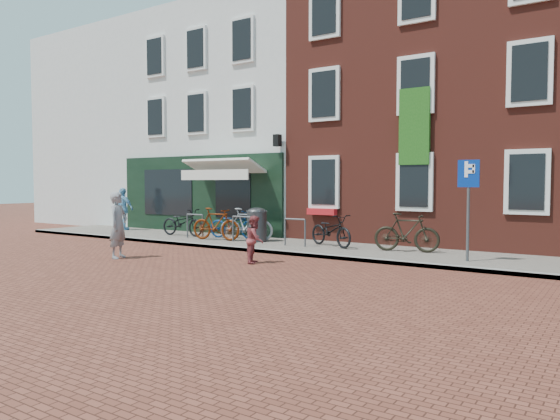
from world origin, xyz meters
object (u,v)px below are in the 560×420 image
Objects in this scene: parking_sign at (468,192)px; boy at (255,239)px; bicycle_3 at (246,224)px; bicycle_0 at (183,222)px; bicycle_2 at (234,224)px; bicycle_4 at (331,230)px; bicycle_5 at (407,232)px; litter_bin at (257,223)px; cafe_person at (123,209)px; woman at (118,225)px; bicycle_1 at (216,224)px.

boy is (-4.45, -2.53, -1.18)m from parking_sign.
parking_sign reaches higher than bicycle_3.
bicycle_2 is at bearing -83.00° from bicycle_0.
bicycle_4 is 1.03× the size of bicycle_5.
litter_bin is at bearing -113.25° from bicycle_2.
litter_bin is 6.84m from parking_sign.
bicycle_4 is at bearing -31.09° from boy.
cafe_person is 0.95× the size of bicycle_3.
litter_bin reaches higher than bicycle_4.
woman reaches higher than boy.
parking_sign reaches higher than cafe_person.
bicycle_4 is (3.81, -0.18, 0.00)m from bicycle_2.
bicycle_1 is at bearing 28.12° from boy.
bicycle_2 is (-7.91, 0.93, -1.19)m from parking_sign.
boy is 9.73m from cafe_person.
bicycle_5 is at bearing 2.38° from litter_bin.
boy is 0.66× the size of bicycle_1.
parking_sign is 1.38× the size of bicycle_1.
litter_bin is at bearing -34.49° from woman.
bicycle_1 is at bearing 178.83° from parking_sign.
boy is 4.89m from bicycle_2.
litter_bin is 3.21m from bicycle_0.
boy is at bearing -122.40° from bicycle_0.
bicycle_0 is (-9.93, 0.58, -1.19)m from parking_sign.
parking_sign is 1.38× the size of bicycle_5.
boy is at bearing 130.88° from bicycle_5.
bicycle_3 is 3.01m from bicycle_4.
bicycle_1 and bicycle_5 have the same top height.
parking_sign is 2.07× the size of boy.
bicycle_0 and bicycle_4 have the same top height.
bicycle_2 is (-3.46, 3.46, -0.01)m from boy.
parking_sign reaches higher than bicycle_5.
bicycle_4 is (3.94, 0.58, -0.05)m from bicycle_1.
parking_sign is at bearing -85.26° from boy.
litter_bin is 0.64× the size of bicycle_0.
bicycle_3 is at bearing 116.94° from bicycle_4.
boy is 4.49m from bicycle_1.
litter_bin is 4.66m from woman.
bicycle_4 is at bearing 2.44° from litter_bin.
boy is 0.66× the size of bicycle_5.
cafe_person is at bearing 112.48° from bicycle_4.
bicycle_3 is (0.82, 4.43, -0.24)m from woman.
boy is at bearing 150.55° from cafe_person.
bicycle_2 and bicycle_4 have the same top height.
boy is at bearing -54.40° from litter_bin.
litter_bin reaches higher than bicycle_2.
cafe_person is 5.63m from bicycle_2.
bicycle_2 is at bearing 77.96° from bicycle_5.
boy is at bearing -161.12° from bicycle_3.
bicycle_1 is 0.78m from bicycle_2.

